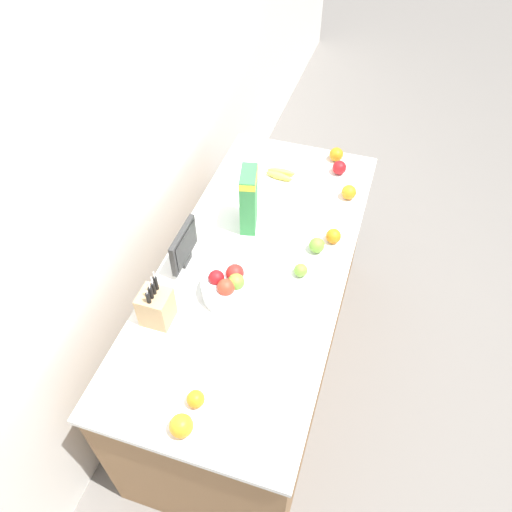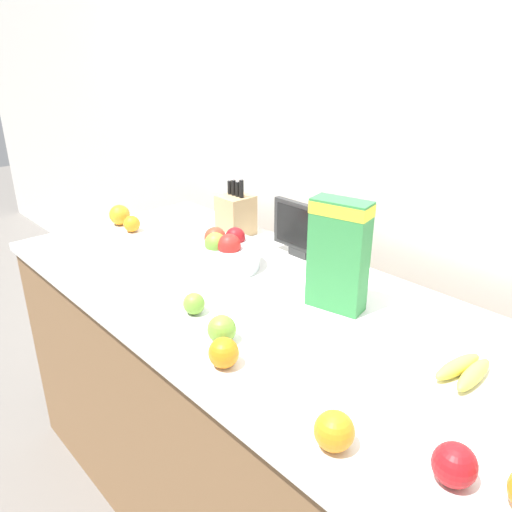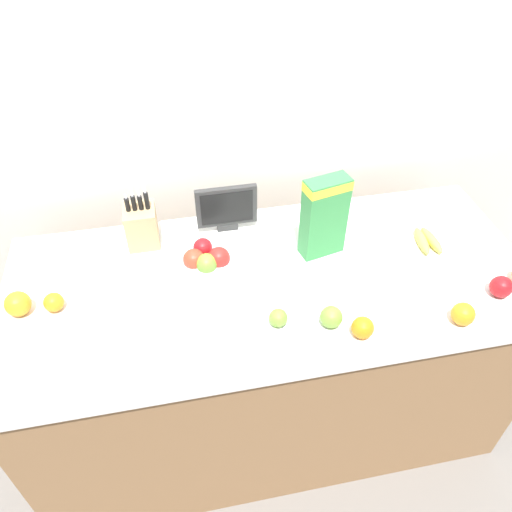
{
  "view_description": "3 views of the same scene",
  "coord_description": "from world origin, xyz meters",
  "px_view_note": "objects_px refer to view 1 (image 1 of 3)",
  "views": [
    {
      "loc": [
        -1.55,
        -0.49,
        2.73
      ],
      "look_at": [
        -0.09,
        -0.02,
        1.06
      ],
      "focal_mm": 35.0,
      "sensor_mm": 36.0,
      "label": 1
    },
    {
      "loc": [
        1.05,
        -0.96,
        1.66
      ],
      "look_at": [
        -0.06,
        0.06,
        1.03
      ],
      "focal_mm": 35.0,
      "sensor_mm": 36.0,
      "label": 2
    },
    {
      "loc": [
        -0.32,
        -1.29,
        2.25
      ],
      "look_at": [
        -0.05,
        0.04,
        1.02
      ],
      "focal_mm": 35.0,
      "sensor_mm": 36.0,
      "label": 3
    }
  ],
  "objects_px": {
    "cereal_box": "(249,198)",
    "orange_near_bowl": "(333,236)",
    "orange_mid_left": "(336,154)",
    "apple_front": "(301,270)",
    "orange_mid_right": "(349,192)",
    "orange_front_center": "(181,426)",
    "fruit_bowl": "(230,286)",
    "apple_leftmost": "(317,245)",
    "apple_rear": "(339,168)",
    "small_monitor": "(184,246)",
    "banana_bunch": "(280,174)",
    "orange_front_right": "(196,399)",
    "knife_block": "(156,307)"
  },
  "relations": [
    {
      "from": "apple_rear",
      "to": "apple_front",
      "type": "height_order",
      "value": "apple_rear"
    },
    {
      "from": "orange_front_right",
      "to": "apple_rear",
      "type": "bearing_deg",
      "value": -8.65
    },
    {
      "from": "cereal_box",
      "to": "apple_leftmost",
      "type": "xyz_separation_m",
      "value": [
        -0.08,
        -0.37,
        -0.14
      ]
    },
    {
      "from": "cereal_box",
      "to": "small_monitor",
      "type": "bearing_deg",
      "value": 135.83
    },
    {
      "from": "knife_block",
      "to": "apple_leftmost",
      "type": "height_order",
      "value": "knife_block"
    },
    {
      "from": "orange_near_bowl",
      "to": "orange_mid_left",
      "type": "relative_size",
      "value": 0.93
    },
    {
      "from": "orange_near_bowl",
      "to": "banana_bunch",
      "type": "bearing_deg",
      "value": 43.08
    },
    {
      "from": "small_monitor",
      "to": "orange_mid_right",
      "type": "distance_m",
      "value": 0.97
    },
    {
      "from": "small_monitor",
      "to": "apple_rear",
      "type": "height_order",
      "value": "small_monitor"
    },
    {
      "from": "banana_bunch",
      "to": "apple_front",
      "type": "relative_size",
      "value": 2.59
    },
    {
      "from": "orange_mid_right",
      "to": "apple_front",
      "type": "bearing_deg",
      "value": 169.65
    },
    {
      "from": "small_monitor",
      "to": "banana_bunch",
      "type": "xyz_separation_m",
      "value": [
        0.77,
        -0.25,
        -0.09
      ]
    },
    {
      "from": "apple_front",
      "to": "orange_front_center",
      "type": "bearing_deg",
      "value": 165.31
    },
    {
      "from": "cereal_box",
      "to": "orange_front_right",
      "type": "height_order",
      "value": "cereal_box"
    },
    {
      "from": "fruit_bowl",
      "to": "apple_leftmost",
      "type": "relative_size",
      "value": 3.43
    },
    {
      "from": "small_monitor",
      "to": "apple_leftmost",
      "type": "xyz_separation_m",
      "value": [
        0.26,
        -0.58,
        -0.07
      ]
    },
    {
      "from": "cereal_box",
      "to": "orange_near_bowl",
      "type": "relative_size",
      "value": 4.4
    },
    {
      "from": "apple_front",
      "to": "knife_block",
      "type": "bearing_deg",
      "value": 129.39
    },
    {
      "from": "small_monitor",
      "to": "cereal_box",
      "type": "height_order",
      "value": "cereal_box"
    },
    {
      "from": "small_monitor",
      "to": "orange_front_center",
      "type": "height_order",
      "value": "small_monitor"
    },
    {
      "from": "orange_front_right",
      "to": "orange_near_bowl",
      "type": "xyz_separation_m",
      "value": [
        1.02,
        -0.32,
        0.0
      ]
    },
    {
      "from": "fruit_bowl",
      "to": "knife_block",
      "type": "bearing_deg",
      "value": 131.81
    },
    {
      "from": "apple_rear",
      "to": "orange_near_bowl",
      "type": "xyz_separation_m",
      "value": [
        -0.55,
        -0.08,
        -0.0
      ]
    },
    {
      "from": "cereal_box",
      "to": "apple_rear",
      "type": "xyz_separation_m",
      "value": [
        0.56,
        -0.36,
        -0.14
      ]
    },
    {
      "from": "cereal_box",
      "to": "apple_front",
      "type": "height_order",
      "value": "cereal_box"
    },
    {
      "from": "banana_bunch",
      "to": "orange_mid_left",
      "type": "xyz_separation_m",
      "value": [
        0.25,
        -0.27,
        0.02
      ]
    },
    {
      "from": "cereal_box",
      "to": "orange_mid_right",
      "type": "distance_m",
      "value": 0.6
    },
    {
      "from": "orange_near_bowl",
      "to": "apple_leftmost",
      "type": "bearing_deg",
      "value": 143.72
    },
    {
      "from": "orange_front_right",
      "to": "orange_near_bowl",
      "type": "bearing_deg",
      "value": -17.41
    },
    {
      "from": "apple_rear",
      "to": "apple_front",
      "type": "xyz_separation_m",
      "value": [
        -0.82,
        0.02,
        -0.01
      ]
    },
    {
      "from": "apple_front",
      "to": "orange_mid_right",
      "type": "bearing_deg",
      "value": -10.35
    },
    {
      "from": "banana_bunch",
      "to": "orange_near_bowl",
      "type": "distance_m",
      "value": 0.58
    },
    {
      "from": "banana_bunch",
      "to": "orange_near_bowl",
      "type": "relative_size",
      "value": 2.21
    },
    {
      "from": "knife_block",
      "to": "small_monitor",
      "type": "height_order",
      "value": "knife_block"
    },
    {
      "from": "small_monitor",
      "to": "orange_front_center",
      "type": "distance_m",
      "value": 0.85
    },
    {
      "from": "cereal_box",
      "to": "orange_front_center",
      "type": "xyz_separation_m",
      "value": [
        -1.12,
        -0.11,
        -0.14
      ]
    },
    {
      "from": "orange_front_right",
      "to": "orange_near_bowl",
      "type": "height_order",
      "value": "orange_near_bowl"
    },
    {
      "from": "orange_mid_right",
      "to": "apple_leftmost",
      "type": "bearing_deg",
      "value": 170.2
    },
    {
      "from": "orange_mid_left",
      "to": "cereal_box",
      "type": "bearing_deg",
      "value": 155.02
    },
    {
      "from": "cereal_box",
      "to": "orange_near_bowl",
      "type": "distance_m",
      "value": 0.46
    },
    {
      "from": "orange_near_bowl",
      "to": "orange_front_center",
      "type": "distance_m",
      "value": 1.18
    },
    {
      "from": "banana_bunch",
      "to": "apple_front",
      "type": "xyz_separation_m",
      "value": [
        -0.68,
        -0.29,
        0.01
      ]
    },
    {
      "from": "banana_bunch",
      "to": "orange_mid_right",
      "type": "relative_size",
      "value": 2.09
    },
    {
      "from": "orange_mid_right",
      "to": "knife_block",
      "type": "bearing_deg",
      "value": 148.62
    },
    {
      "from": "apple_leftmost",
      "to": "apple_front",
      "type": "xyz_separation_m",
      "value": [
        -0.18,
        0.04,
        -0.01
      ]
    },
    {
      "from": "fruit_bowl",
      "to": "orange_near_bowl",
      "type": "distance_m",
      "value": 0.6
    },
    {
      "from": "small_monitor",
      "to": "orange_mid_left",
      "type": "distance_m",
      "value": 1.15
    },
    {
      "from": "orange_front_center",
      "to": "cereal_box",
      "type": "bearing_deg",
      "value": 5.58
    },
    {
      "from": "orange_front_right",
      "to": "small_monitor",
      "type": "bearing_deg",
      "value": 26.29
    },
    {
      "from": "apple_rear",
      "to": "orange_near_bowl",
      "type": "bearing_deg",
      "value": -171.77
    }
  ]
}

